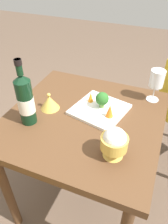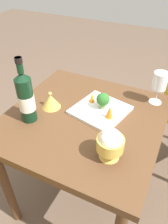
{
  "view_description": "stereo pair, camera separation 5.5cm",
  "coord_description": "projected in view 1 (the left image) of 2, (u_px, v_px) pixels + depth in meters",
  "views": [
    {
      "loc": [
        0.32,
        -0.79,
        1.42
      ],
      "look_at": [
        0.0,
        0.0,
        0.75
      ],
      "focal_mm": 35.18,
      "sensor_mm": 36.0,
      "label": 1
    },
    {
      "loc": [
        0.37,
        -0.77,
        1.42
      ],
      "look_at": [
        0.0,
        0.0,
        0.75
      ],
      "focal_mm": 35.18,
      "sensor_mm": 36.0,
      "label": 2
    }
  ],
  "objects": [
    {
      "name": "broccoli_floret",
      "position": [
        102.0,
        99.0,
        1.11
      ],
      "size": [
        0.07,
        0.07,
        0.09
      ],
      "color": "#729E4C",
      "rests_on": "serving_plate"
    },
    {
      "name": "dining_table",
      "position": [
        84.0,
        131.0,
        1.16
      ],
      "size": [
        0.77,
        0.77,
        0.72
      ],
      "color": "brown",
      "rests_on": "ground_plane"
    },
    {
      "name": "rice_bowl_lid",
      "position": [
        49.0,
        102.0,
        1.13
      ],
      "size": [
        0.1,
        0.1,
        0.09
      ],
      "color": "gold",
      "rests_on": "dining_table"
    },
    {
      "name": "carrot_garnish_left",
      "position": [
        91.0,
        97.0,
        1.16
      ],
      "size": [
        0.03,
        0.03,
        0.06
      ],
      "color": "orange",
      "rests_on": "serving_plate"
    },
    {
      "name": "wine_bottle",
      "position": [
        25.0,
        100.0,
        1.0
      ],
      "size": [
        0.08,
        0.08,
        0.33
      ],
      "color": "black",
      "rests_on": "dining_table"
    },
    {
      "name": "serving_plate",
      "position": [
        100.0,
        109.0,
        1.14
      ],
      "size": [
        0.3,
        0.3,
        0.02
      ],
      "rotation": [
        0.0,
        0.0,
        -0.23
      ],
      "color": "white",
      "rests_on": "dining_table"
    },
    {
      "name": "ground_plane",
      "position": [
        84.0,
        195.0,
        1.55
      ],
      "size": [
        8.0,
        8.0,
        0.0
      ],
      "primitive_type": "plane",
      "color": "brown"
    },
    {
      "name": "carrot_garnish_right",
      "position": [
        110.0,
        111.0,
        1.06
      ],
      "size": [
        0.04,
        0.04,
        0.07
      ],
      "color": "orange",
      "rests_on": "serving_plate"
    },
    {
      "name": "rice_bowl",
      "position": [
        114.0,
        142.0,
        0.86
      ],
      "size": [
        0.11,
        0.11,
        0.14
      ],
      "color": "gold",
      "rests_on": "dining_table"
    },
    {
      "name": "wine_glass",
      "position": [
        157.0,
        79.0,
        1.14
      ],
      "size": [
        0.08,
        0.08,
        0.18
      ],
      "color": "white",
      "rests_on": "dining_table"
    }
  ]
}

